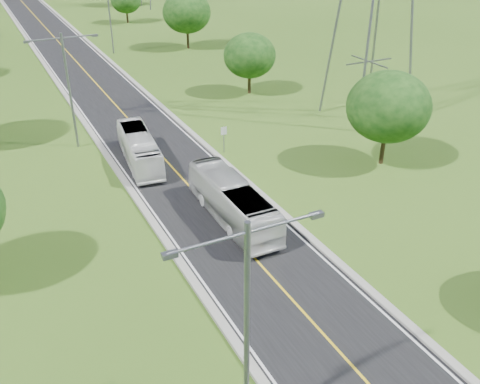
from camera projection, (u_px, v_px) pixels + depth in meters
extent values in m
plane|color=#355518|center=(103.00, 92.00, 62.20)|extent=(260.00, 260.00, 0.00)
cube|color=black|center=(92.00, 79.00, 66.92)|extent=(8.00, 150.00, 0.06)
cube|color=gray|center=(57.00, 82.00, 65.20)|extent=(0.50, 150.00, 0.22)
cube|color=gray|center=(125.00, 74.00, 68.57)|extent=(0.50, 150.00, 0.22)
cylinder|color=slate|center=(224.00, 139.00, 46.35)|extent=(0.08, 0.08, 2.40)
cube|color=white|center=(224.00, 131.00, 45.95)|extent=(0.55, 0.04, 0.70)
cylinder|color=slate|center=(247.00, 338.00, 19.63)|extent=(0.22, 0.22, 10.00)
cylinder|color=slate|center=(208.00, 243.00, 16.91)|extent=(2.80, 0.12, 0.12)
cylinder|color=slate|center=(284.00, 222.00, 18.02)|extent=(2.80, 0.12, 0.12)
cube|color=slate|center=(170.00, 255.00, 16.42)|extent=(0.50, 0.25, 0.18)
cube|color=slate|center=(316.00, 215.00, 18.55)|extent=(0.50, 0.25, 0.18)
cylinder|color=slate|center=(70.00, 93.00, 45.65)|extent=(0.22, 0.22, 10.00)
cylinder|color=slate|center=(44.00, 40.00, 42.93)|extent=(2.80, 0.12, 0.12)
cylinder|color=slate|center=(79.00, 36.00, 44.04)|extent=(2.80, 0.12, 0.12)
cube|color=slate|center=(27.00, 42.00, 42.44)|extent=(0.50, 0.25, 0.18)
cube|color=slate|center=(95.00, 35.00, 44.58)|extent=(0.50, 0.25, 0.18)
cylinder|color=slate|center=(110.00, 18.00, 76.42)|extent=(0.22, 0.22, 10.00)
cylinder|color=black|center=(383.00, 147.00, 44.20)|extent=(0.36, 0.36, 2.88)
ellipsoid|color=#11380F|center=(388.00, 107.00, 42.55)|extent=(6.72, 6.72, 5.71)
cylinder|color=black|center=(249.00, 82.00, 61.24)|extent=(0.36, 0.36, 2.52)
ellipsoid|color=#11380F|center=(250.00, 56.00, 59.79)|extent=(5.88, 5.88, 5.00)
cylinder|color=black|center=(188.00, 38.00, 80.83)|extent=(0.36, 0.36, 3.06)
ellipsoid|color=#11380F|center=(187.00, 12.00, 79.07)|extent=(7.14, 7.14, 6.07)
cylinder|color=black|center=(127.00, 16.00, 98.93)|extent=(0.36, 0.36, 2.34)
ellipsoid|color=#11380F|center=(126.00, 0.00, 97.59)|extent=(5.46, 5.46, 4.64)
imported|color=silver|center=(233.00, 202.00, 35.95)|extent=(2.51, 10.31, 2.87)
imported|color=white|center=(139.00, 148.00, 44.19)|extent=(3.29, 9.68, 2.64)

